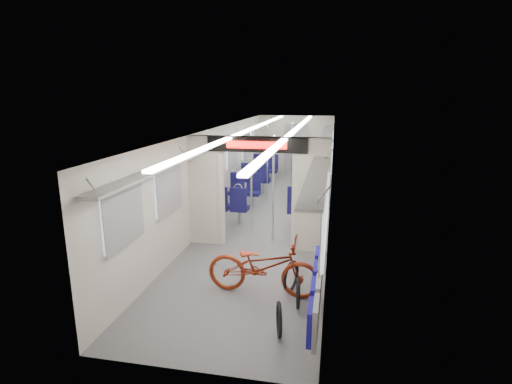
% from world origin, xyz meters
% --- Properties ---
extents(carriage, '(12.00, 12.02, 2.31)m').
position_xyz_m(carriage, '(0.00, -0.27, 1.50)').
color(carriage, '#515456').
rests_on(carriage, ground).
extents(bicycle, '(1.83, 0.70, 0.95)m').
position_xyz_m(bicycle, '(0.48, -4.02, 0.48)').
color(bicycle, maroon).
rests_on(bicycle, ground).
extents(flip_bench, '(0.12, 2.10, 0.51)m').
position_xyz_m(flip_bench, '(1.35, -4.82, 0.58)').
color(flip_bench, gray).
rests_on(flip_bench, carriage).
extents(bike_hoop_a, '(0.15, 0.48, 0.48)m').
position_xyz_m(bike_hoop_a, '(0.89, -5.12, 0.22)').
color(bike_hoop_a, black).
rests_on(bike_hoop_a, ground).
extents(bike_hoop_b, '(0.10, 0.48, 0.47)m').
position_xyz_m(bike_hoop_b, '(1.07, -4.34, 0.21)').
color(bike_hoop_b, black).
rests_on(bike_hoop_b, ground).
extents(bike_hoop_c, '(0.22, 0.51, 0.52)m').
position_xyz_m(bike_hoop_c, '(0.91, -3.85, 0.24)').
color(bike_hoop_c, black).
rests_on(bike_hoop_c, ground).
extents(seat_bay_near_left, '(0.88, 1.93, 1.05)m').
position_xyz_m(seat_bay_near_left, '(-0.93, 0.11, 0.52)').
color(seat_bay_near_left, '#100E3E').
rests_on(seat_bay_near_left, ground).
extents(seat_bay_near_right, '(0.93, 2.18, 1.13)m').
position_xyz_m(seat_bay_near_right, '(0.93, 0.33, 0.56)').
color(seat_bay_near_right, '#100E3E').
rests_on(seat_bay_near_right, ground).
extents(seat_bay_far_left, '(0.91, 2.07, 1.10)m').
position_xyz_m(seat_bay_far_left, '(-0.93, 3.45, 0.54)').
color(seat_bay_far_left, '#100E3E').
rests_on(seat_bay_far_left, ground).
extents(seat_bay_far_right, '(0.94, 2.22, 1.14)m').
position_xyz_m(seat_bay_far_right, '(0.93, 3.22, 0.56)').
color(seat_bay_far_right, '#100E3E').
rests_on(seat_bay_far_right, ground).
extents(stanchion_near_left, '(0.05, 0.05, 2.30)m').
position_xyz_m(stanchion_near_left, '(-0.29, -1.23, 1.15)').
color(stanchion_near_left, silver).
rests_on(stanchion_near_left, ground).
extents(stanchion_near_right, '(0.04, 0.04, 2.30)m').
position_xyz_m(stanchion_near_right, '(0.26, -1.57, 1.15)').
color(stanchion_near_right, silver).
rests_on(stanchion_near_right, ground).
extents(stanchion_far_left, '(0.04, 0.04, 2.30)m').
position_xyz_m(stanchion_far_left, '(-0.39, 1.54, 1.15)').
color(stanchion_far_left, silver).
rests_on(stanchion_far_left, ground).
extents(stanchion_far_right, '(0.04, 0.04, 2.30)m').
position_xyz_m(stanchion_far_right, '(0.25, 2.08, 1.15)').
color(stanchion_far_right, silver).
rests_on(stanchion_far_right, ground).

